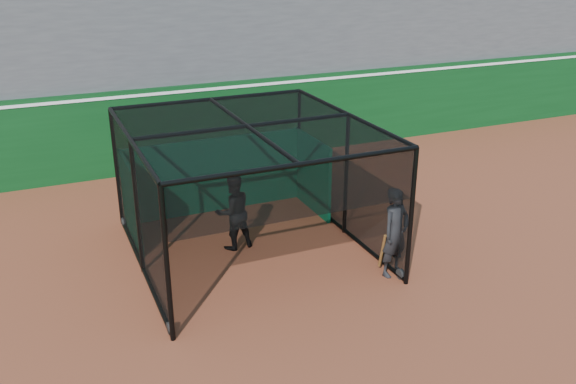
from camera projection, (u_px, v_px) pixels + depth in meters
name	position (u px, v px, depth m)	size (l,w,h in m)	color
ground	(273.00, 307.00, 11.37)	(120.00, 120.00, 0.00)	brown
outfield_wall	(165.00, 127.00, 18.13)	(50.00, 0.50, 2.50)	#0A3B15
grandstand	(132.00, 5.00, 20.15)	(50.00, 7.85, 8.95)	#4C4C4F
batting_cage	(248.00, 191.00, 13.00)	(4.81, 5.27, 2.85)	black
batter	(233.00, 212.00, 13.35)	(0.84, 0.65, 1.72)	black
on_deck_player	(395.00, 232.00, 12.21)	(0.79, 0.64, 1.88)	black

